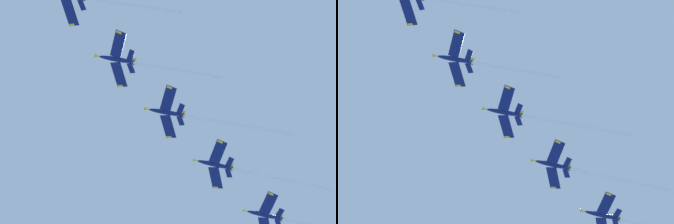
% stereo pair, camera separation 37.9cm
% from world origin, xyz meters
% --- Properties ---
extents(jet_second, '(39.09, 19.53, 14.77)m').
position_xyz_m(jet_second, '(-0.91, -23.82, 164.57)').
color(jet_second, navy).
extents(jet_third, '(45.64, 20.18, 16.58)m').
position_xyz_m(jet_third, '(-15.65, -44.74, 158.49)').
color(jet_third, navy).
extents(jet_fourth, '(42.63, 20.37, 15.56)m').
position_xyz_m(jet_fourth, '(-24.89, -65.41, 154.52)').
color(jet_fourth, navy).
extents(jet_fifth, '(45.90, 21.17, 15.75)m').
position_xyz_m(jet_fifth, '(-39.24, -86.69, 148.44)').
color(jet_fifth, navy).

